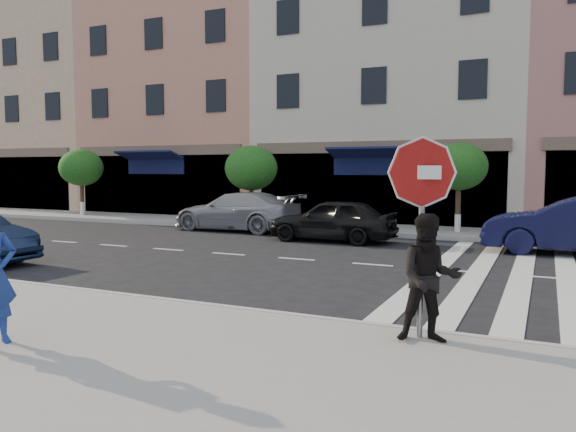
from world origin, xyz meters
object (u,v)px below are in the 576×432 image
(walker, at_px, (429,278))
(car_far_mid, at_px, (332,220))
(stop_sign, at_px, (422,192))
(car_far_left, at_px, (237,211))

(walker, bearing_deg, car_far_mid, 97.19)
(stop_sign, distance_m, car_far_mid, 10.74)
(car_far_left, relative_size, car_far_mid, 1.23)
(car_far_left, distance_m, car_far_mid, 4.52)
(stop_sign, distance_m, car_far_left, 14.26)
(walker, height_order, car_far_left, walker)
(walker, bearing_deg, car_far_left, 110.05)
(stop_sign, height_order, car_far_left, stop_sign)
(walker, distance_m, car_far_left, 14.38)
(stop_sign, height_order, walker, stop_sign)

